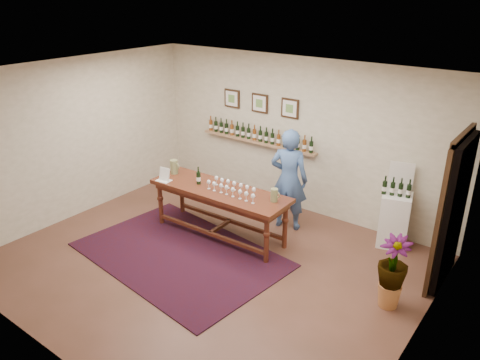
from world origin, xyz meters
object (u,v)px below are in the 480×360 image
Objects in this scene: tasting_table at (219,196)px; display_pedestal at (394,220)px; potted_plant at (392,272)px; person at (289,180)px.

tasting_table is 2.83m from display_pedestal.
potted_plant is at bearing -4.08° from tasting_table.
person is (0.74, 0.94, 0.16)m from tasting_table.
display_pedestal reaches higher than potted_plant.
display_pedestal is at bearing 29.18° from tasting_table.
person is at bearing 154.11° from potted_plant.
tasting_table is 1.21m from person.
tasting_table is 2.74× the size of potted_plant.
display_pedestal is 0.50× the size of person.
person is (-2.21, 1.07, 0.37)m from potted_plant.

